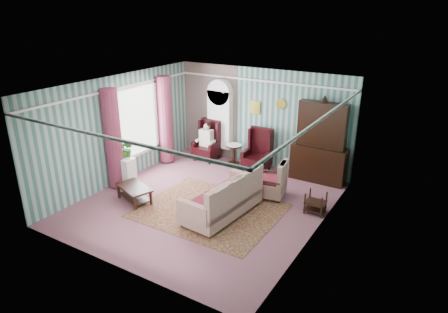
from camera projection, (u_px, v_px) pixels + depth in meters
The scene contains 17 objects.
floor at pixel (206, 203), 9.87m from camera, with size 6.00×6.00×0.00m, color #824B59.
room_shell at pixel (187, 119), 9.58m from camera, with size 5.53×6.02×2.91m.
bookcase at pixel (220, 123), 12.38m from camera, with size 0.80×0.28×2.24m, color silver.
dresser_hutch at pixel (320, 140), 10.70m from camera, with size 1.50×0.56×2.36m, color black.
wingback_left at pixel (207, 141), 12.37m from camera, with size 0.76×0.80×1.25m, color black.
wingback_right at pixel (257, 151), 11.53m from camera, with size 0.76×0.80×1.25m, color black.
seated_woman at pixel (207, 142), 12.38m from camera, with size 0.44×0.40×1.18m, color white, non-canonical shape.
round_side_table at pixel (234, 154), 12.17m from camera, with size 0.50×0.50×0.60m, color black.
nest_table at pixel (316, 202), 9.29m from camera, with size 0.45×0.38×0.54m, color black.
plant_stand at pixel (125, 172), 10.64m from camera, with size 0.55×0.35×0.80m, color white.
rug at pixel (210, 210), 9.48m from camera, with size 3.20×2.60×0.01m, color #53241B.
sofa at pixel (222, 194), 9.09m from camera, with size 2.11×0.94×1.11m, color #BEB093.
floral_armchair at pixel (271, 180), 10.03m from camera, with size 0.79×0.74×0.91m, color beige.
coffee_table at pixel (134, 194), 9.86m from camera, with size 0.98×0.54×0.40m, color black.
potted_plant_a at pixel (117, 152), 10.34m from camera, with size 0.37×0.32×0.41m, color #1F4816.
potted_plant_b at pixel (128, 149), 10.51m from camera, with size 0.25×0.20×0.45m, color #2A571B.
potted_plant_c at pixel (124, 150), 10.50m from camera, with size 0.23×0.23×0.41m, color #184A17.
Camera 1 is at (4.93, -7.30, 4.60)m, focal length 32.00 mm.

